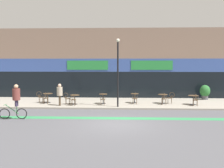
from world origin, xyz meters
The scene contains 23 objects.
ground_plane centered at (0.00, 0.00, 0.00)m, with size 120.00×120.00×0.00m, color #4C4C51.
sidewalk_slab centered at (0.00, 7.25, 0.06)m, with size 40.00×5.50×0.12m, color gray.
storefront_facade centered at (0.00, 11.97, 3.23)m, with size 40.00×4.06×6.50m.
bike_lane_stripe centered at (0.00, 1.56, 0.00)m, with size 36.00×0.70×0.01m, color #2D844C.
bistro_table_0 centered at (-5.75, 6.79, 0.66)m, with size 0.77×0.77×0.75m.
bistro_table_1 centered at (-3.41, 6.02, 0.65)m, with size 0.75×0.75×0.73m.
bistro_table_2 centered at (-1.21, 6.40, 0.67)m, with size 0.66×0.66×0.78m.
bistro_table_3 centered at (1.27, 6.91, 0.65)m, with size 0.64×0.64×0.76m.
bistro_table_4 centered at (3.50, 6.76, 0.64)m, with size 0.74×0.74×0.73m.
bistro_table_5 centered at (5.76, 6.24, 0.64)m, with size 0.79×0.79×0.72m.
cafe_chair_0_near centered at (-5.75, 6.16, 0.64)m, with size 0.44×0.59×0.90m.
cafe_chair_0_side centered at (-6.38, 6.78, 0.64)m, with size 0.60×0.45×0.90m.
cafe_chair_1_near centered at (-3.42, 5.40, 0.64)m, with size 0.45×0.60×0.90m.
cafe_chair_1_side centered at (-4.04, 6.02, 0.64)m, with size 0.58×0.42×0.90m.
cafe_chair_2_near centered at (-1.21, 5.78, 0.64)m, with size 0.43×0.59×0.90m.
cafe_chair_3_near centered at (1.27, 6.28, 0.64)m, with size 0.40×0.57×0.90m.
cafe_chair_4_near centered at (3.51, 6.13, 0.64)m, with size 0.42×0.59×0.90m.
cafe_chair_4_side centered at (4.13, 6.75, 0.64)m, with size 0.60×0.45×0.90m.
cafe_chair_5_near centered at (5.75, 5.61, 0.64)m, with size 0.44×0.59×0.90m.
planter_pot centered at (7.54, 9.19, 0.80)m, with size 0.88×0.88×1.28m.
lamp_post centered at (-0.04, 5.00, 3.00)m, with size 0.26×0.26×4.96m.
cyclist_0 centered at (-6.00, 1.07, 1.23)m, with size 1.64×0.53×2.07m.
pedestrian_near_end centered at (-4.43, 5.41, 1.10)m, with size 0.50×0.50×1.64m.
Camera 1 is at (0.39, -14.01, 3.35)m, focal length 42.00 mm.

